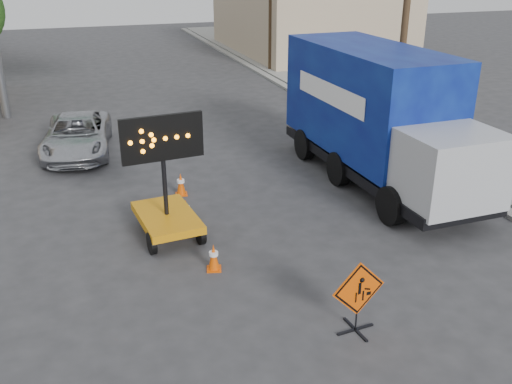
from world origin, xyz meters
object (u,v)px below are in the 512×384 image
arrow_board (167,210)px  pickup_truck (77,135)px  box_truck (377,124)px  construction_sign (358,295)px

arrow_board → pickup_truck: size_ratio=0.66×
arrow_board → pickup_truck: 7.68m
arrow_board → box_truck: bearing=8.4°
construction_sign → pickup_truck: construction_sign is taller
construction_sign → arrow_board: bearing=112.5°
pickup_truck → box_truck: box_truck is taller
construction_sign → box_truck: box_truck is taller
arrow_board → pickup_truck: (-1.81, 7.46, -0.04)m
arrow_board → box_truck: 7.20m
construction_sign → pickup_truck: bearing=104.6°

